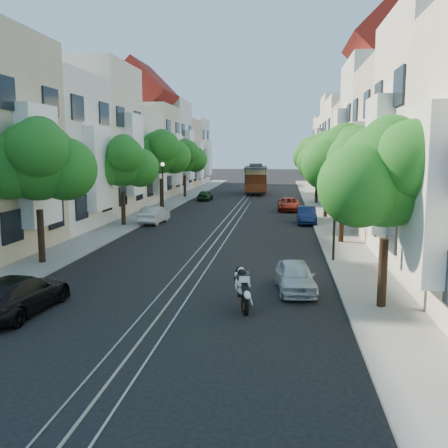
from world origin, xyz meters
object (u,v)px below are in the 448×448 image
(tree_e_b, at_px, (345,160))
(parked_car_w_near, at_px, (19,294))
(parked_car_e_near, at_px, (295,276))
(parked_car_e_far, at_px, (289,204))
(cable_car, at_px, (256,177))
(parked_car_w_far, at_px, (205,195))
(tree_w_b, at_px, (123,163))
(tree_e_d, at_px, (318,155))
(parked_car_w_mid, at_px, (154,215))
(tree_e_a, at_px, (389,177))
(lamp_west, at_px, (163,179))
(lamp_east, at_px, (335,203))
(parked_car_e_mid, at_px, (306,215))
(tree_w_c, at_px, (161,153))
(tree_w_d, at_px, (185,157))
(sportbike_rider, at_px, (242,286))
(tree_e_c, at_px, (328,159))
(tree_w_a, at_px, (38,162))

(tree_e_b, bearing_deg, parked_car_w_near, -130.69)
(parked_car_e_near, relative_size, parked_car_e_far, 0.82)
(cable_car, relative_size, parked_car_w_far, 2.76)
(tree_w_b, xyz_separation_m, parked_car_w_near, (2.56, -18.77, -3.77))
(tree_e_d, bearing_deg, parked_car_w_near, -108.32)
(tree_e_b, xyz_separation_m, parked_car_w_far, (-11.66, 24.02, -4.19))
(parked_car_w_mid, bearing_deg, tree_e_a, 128.03)
(tree_w_b, height_order, parked_car_w_far, tree_w_b)
(lamp_west, bearing_deg, tree_e_d, 33.50)
(parked_car_w_near, bearing_deg, lamp_east, -136.91)
(parked_car_e_far, bearing_deg, tree_e_a, -85.59)
(tree_e_d, bearing_deg, parked_car_e_mid, -96.74)
(parked_car_e_mid, xyz_separation_m, parked_car_e_far, (-1.20, 7.76, -0.04))
(tree_e_b, height_order, tree_w_c, tree_w_c)
(tree_e_a, height_order, tree_w_d, tree_w_d)
(tree_w_b, xyz_separation_m, tree_w_d, (0.00, 22.00, 0.20))
(parked_car_e_far, bearing_deg, sportbike_rider, -95.18)
(parked_car_e_near, xyz_separation_m, parked_car_w_near, (-8.98, -3.66, 0.06))
(tree_e_c, relative_size, lamp_west, 1.57)
(sportbike_rider, relative_size, parked_car_e_mid, 0.54)
(tree_e_c, height_order, parked_car_e_mid, tree_e_c)
(lamp_east, bearing_deg, tree_w_b, 143.42)
(tree_e_c, distance_m, tree_w_b, 15.60)
(tree_e_c, xyz_separation_m, parked_car_e_far, (-2.86, 4.70, -4.03))
(tree_e_d, distance_m, cable_car, 13.65)
(tree_w_a, height_order, cable_car, tree_w_a)
(tree_e_a, relative_size, parked_car_w_mid, 1.67)
(lamp_east, bearing_deg, tree_e_a, -82.21)
(lamp_west, xyz_separation_m, parked_car_w_far, (1.90, 10.99, -2.30))
(parked_car_e_mid, relative_size, parked_car_w_far, 1.17)
(tree_w_a, height_order, parked_car_w_near, tree_w_a)
(tree_e_b, relative_size, parked_car_w_far, 2.09)
(tree_w_d, relative_size, parked_car_e_far, 1.58)
(tree_e_d, relative_size, tree_w_d, 1.05)
(parked_car_w_near, bearing_deg, parked_car_e_mid, -110.99)
(tree_w_b, relative_size, parked_car_e_near, 1.85)
(parked_car_e_near, height_order, parked_car_w_far, parked_car_e_near)
(tree_w_d, distance_m, lamp_east, 34.73)
(tree_w_c, bearing_deg, tree_e_a, -62.78)
(tree_w_b, distance_m, parked_car_e_near, 19.39)
(parked_car_w_near, bearing_deg, tree_w_c, -80.96)
(tree_w_a, height_order, sportbike_rider, tree_w_a)
(parked_car_e_near, relative_size, parked_car_e_mid, 0.91)
(tree_e_d, distance_m, tree_w_c, 15.60)
(parked_car_e_near, relative_size, parked_car_w_far, 1.06)
(tree_e_c, xyz_separation_m, tree_w_d, (-14.40, 16.00, 0.00))
(lamp_west, height_order, parked_car_e_mid, lamp_west)
(tree_e_b, xyz_separation_m, tree_w_d, (-14.40, 27.00, -0.13))
(cable_car, bearing_deg, tree_e_b, -80.89)
(tree_e_b, distance_m, tree_w_a, 16.01)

